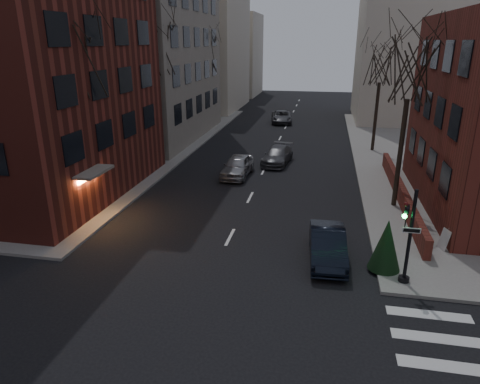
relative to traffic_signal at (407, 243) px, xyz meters
name	(u,v)px	position (x,y,z in m)	size (l,w,h in m)	color
low_wall_right	(401,192)	(1.36, 10.01, -1.26)	(0.35, 16.00, 1.00)	maroon
building_distant_la	(192,44)	(-22.94, 46.01, 7.09)	(14.00, 16.00, 18.00)	beige
building_distant_ra	(418,54)	(7.06, 41.01, 6.09)	(14.00, 14.00, 16.00)	beige
building_distant_lb	(231,55)	(-20.94, 63.01, 5.09)	(10.00, 12.00, 14.00)	beige
traffic_signal	(407,243)	(0.00, 0.00, 0.00)	(0.76, 0.44, 4.00)	black
tree_left_a	(74,61)	(-16.74, 5.01, 6.56)	(4.18, 4.18, 10.26)	#2D231C
tree_left_b	(158,49)	(-16.74, 17.01, 7.00)	(4.40, 4.40, 10.80)	#2D231C
tree_left_c	(206,55)	(-16.74, 31.01, 6.12)	(3.96, 3.96, 9.72)	#2D231C
tree_right_a	(411,70)	(0.86, 9.01, 6.12)	(3.96, 3.96, 9.72)	#2D231C
tree_right_b	(381,65)	(0.86, 23.01, 5.68)	(3.74, 3.74, 9.18)	#2D231C
streetlamp_near	(150,117)	(-16.14, 13.01, 2.33)	(0.36, 0.36, 6.28)	black
streetlamp_far	(216,88)	(-16.14, 33.01, 2.33)	(0.36, 0.36, 6.28)	black
parked_sedan	(327,245)	(-3.06, 1.55, -1.17)	(1.56, 4.46, 1.47)	black
car_lane_silver	(237,166)	(-9.65, 13.36, -1.13)	(1.83, 4.56, 1.55)	gray
car_lane_gray	(277,155)	(-7.14, 17.33, -1.22)	(1.92, 4.73, 1.37)	#444449
car_lane_far	(281,117)	(-8.74, 35.79, -1.19)	(2.37, 5.14, 1.43)	#414146
sandwich_board	(449,240)	(2.56, 3.43, -1.26)	(0.44, 0.62, 1.00)	silver
evergreen_shrub	(386,245)	(-0.64, 0.95, -0.61)	(1.37, 1.37, 2.29)	black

